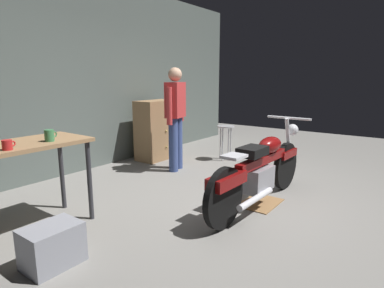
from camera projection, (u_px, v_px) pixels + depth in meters
name	position (u px, v px, depth m)	size (l,w,h in m)	color
ground_plane	(236.00, 203.00, 3.95)	(12.00, 12.00, 0.00)	gray
back_wall	(87.00, 75.00, 5.26)	(8.00, 0.12, 3.10)	#56605B
workbench	(17.00, 155.00, 3.04)	(1.30, 0.64, 0.90)	#99724C
motorcycle	(261.00, 169.00, 3.81)	(2.19, 0.60, 1.00)	black
person_standing	(175.00, 115.00, 5.21)	(0.55, 0.32, 1.67)	#374980
shop_stool	(226.00, 133.00, 5.96)	(0.32, 0.32, 0.64)	#B2B2B7
wooden_dresser	(157.00, 130.00, 6.04)	(0.80, 0.47, 1.10)	#99724C
drip_tray	(260.00, 203.00, 3.94)	(0.56, 0.40, 0.01)	olive
storage_bin	(52.00, 246.00, 2.61)	(0.44, 0.32, 0.34)	gray
mug_red_diner	(7.00, 145.00, 2.75)	(0.11, 0.08, 0.09)	red
mug_green_speckled	(49.00, 136.00, 3.12)	(0.13, 0.09, 0.11)	#3D7F4C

